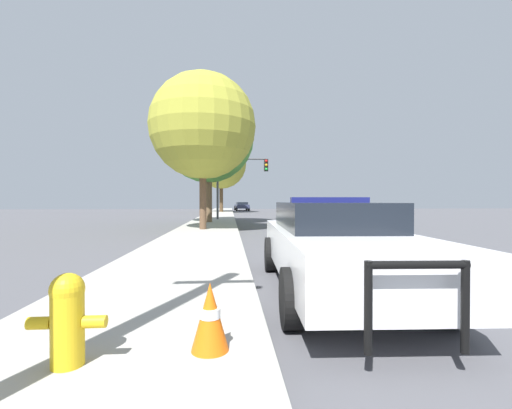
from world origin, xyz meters
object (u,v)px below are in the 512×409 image
Objects in this scene: car_background_distant at (242,206)px; traffic_cone at (210,316)px; police_car at (333,243)px; fire_hydrant at (67,317)px; traffic_light at (239,175)px; tree_sidewalk_near at (203,126)px; tree_sidewalk_far at (221,164)px; tree_sidewalk_mid at (208,137)px.

traffic_cone is (-1.99, -47.45, -0.26)m from car_background_distant.
police_car is 4.01m from fire_hydrant.
car_background_distant is (3.14, 47.64, 0.17)m from fire_hydrant.
traffic_light reaches higher than car_background_distant.
tree_sidewalk_near is 12.00× the size of traffic_cone.
tree_sidewalk_near is at bearing -102.54° from traffic_light.
tree_sidewalk_far is (-2.69, 35.97, 5.13)m from police_car.
police_car is 19.83m from traffic_light.
car_background_distant is at bearing -87.51° from police_car.
traffic_light is 0.62× the size of tree_sidewalk_near.
tree_sidewalk_mid is at bearing -91.00° from tree_sidewalk_far.
fire_hydrant is 0.09× the size of tree_sidewalk_far.
tree_sidewalk_near is at bearing -98.82° from car_background_distant.
traffic_cone is at bearing -92.31° from traffic_light.
fire_hydrant is 0.17× the size of traffic_light.
police_car reaches higher than car_background_distant.
tree_sidewalk_mid reaches higher than fire_hydrant.
fire_hydrant is 19.50m from tree_sidewalk_mid.
police_car is 8.82× the size of traffic_cone.
traffic_light is 0.52× the size of tree_sidewalk_far.
traffic_cone is (1.15, 0.20, -0.09)m from fire_hydrant.
tree_sidewalk_near reaches higher than police_car.
traffic_light is at bearing 58.88° from tree_sidewalk_mid.
tree_sidewalk_far is at bearing 91.22° from traffic_cone.
traffic_light reaches higher than traffic_cone.
traffic_light is 9.20m from tree_sidewalk_near.
traffic_light reaches higher than fire_hydrant.
tree_sidewalk_far is at bearing 95.97° from traffic_light.
tree_sidewalk_far is at bearing -110.92° from car_background_distant.
tree_sidewalk_mid is 5.47m from tree_sidewalk_near.
tree_sidewalk_mid is 19.74m from tree_sidewalk_far.
car_background_distant is at bearing 84.88° from tree_sidewalk_near.
tree_sidewalk_mid is at bearing -121.12° from traffic_light.
tree_sidewalk_mid is at bearing -99.95° from car_background_distant.
tree_sidewalk_far is at bearing -83.08° from police_car.
car_background_distant is at bearing 72.79° from tree_sidewalk_far.
traffic_cone is (1.16, -18.66, -5.05)m from tree_sidewalk_mid.
tree_sidewalk_mid is at bearing -76.78° from police_car.
traffic_cone is at bearing 54.95° from police_car.
fire_hydrant is 38.96m from tree_sidewalk_far.
police_car is 7.13× the size of fire_hydrant.
tree_sidewalk_mid is (-3.03, 16.24, 4.70)m from police_car.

